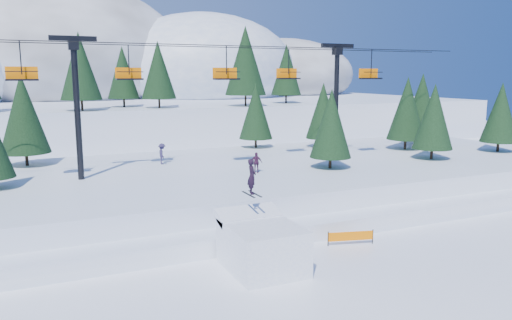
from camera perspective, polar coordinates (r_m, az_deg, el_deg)
name	(u,v)px	position (r m, az deg, el deg)	size (l,w,h in m)	color
ground	(312,282)	(25.46, 6.44, -13.70)	(160.00, 160.00, 0.00)	white
mid_shelf	(199,185)	(40.84, -6.55, -2.83)	(70.00, 22.00, 2.50)	white
berm	(248,227)	(31.95, -0.96, -7.65)	(70.00, 6.00, 1.10)	white
mountain_ridge	(72,77)	(93.59, -20.33, 8.88)	(119.00, 60.00, 26.46)	white
jump_kicker	(261,244)	(26.49, 0.62, -9.59)	(3.55, 4.83, 5.63)	white
chairlift	(208,84)	(40.22, -5.47, 8.60)	(46.00, 3.21, 10.28)	black
conifer_stand	(186,116)	(41.15, -7.95, 4.99)	(64.37, 17.21, 8.62)	black
distant_skiers	(191,157)	(41.65, -7.44, 0.33)	(32.97, 7.77, 1.79)	#422B45
banner_near	(351,236)	(30.72, 10.76, -8.56)	(2.77, 0.78, 0.90)	black
banner_far	(415,213)	(36.78, 17.68, -5.79)	(2.76, 0.78, 0.90)	black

